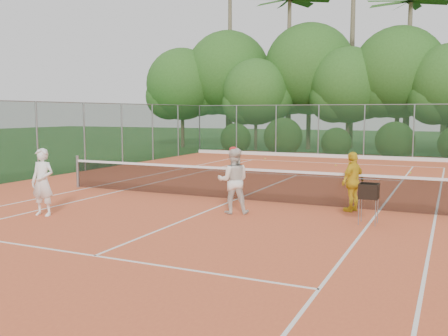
% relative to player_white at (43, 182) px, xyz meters
% --- Properties ---
extents(ground, '(120.00, 120.00, 0.00)m').
position_rel_player_white_xyz_m(ground, '(3.48, 4.09, -0.87)').
color(ground, '#1D4518').
rests_on(ground, ground).
extents(clay_court, '(18.00, 36.00, 0.02)m').
position_rel_player_white_xyz_m(clay_court, '(3.48, 4.09, -0.86)').
color(clay_court, '#D65B31').
rests_on(clay_court, ground).
extents(tennis_net, '(11.97, 0.10, 1.10)m').
position_rel_player_white_xyz_m(tennis_net, '(3.48, 4.09, -0.33)').
color(tennis_net, gray).
rests_on(tennis_net, clay_court).
extents(player_white, '(0.66, 0.47, 1.69)m').
position_rel_player_white_xyz_m(player_white, '(0.00, 0.00, 0.00)').
color(player_white, white).
rests_on(player_white, clay_court).
extents(player_center_grp, '(1.00, 0.90, 1.72)m').
position_rel_player_white_xyz_m(player_center_grp, '(4.22, 2.25, 0.00)').
color(player_center_grp, white).
rests_on(player_center_grp, clay_court).
extents(player_yellow, '(0.70, 0.99, 1.57)m').
position_rel_player_white_xyz_m(player_yellow, '(6.95, 3.80, -0.06)').
color(player_yellow, yellow).
rests_on(player_yellow, clay_court).
extents(ball_hopper, '(0.42, 0.42, 0.95)m').
position_rel_player_white_xyz_m(ball_hopper, '(7.57, 2.42, -0.09)').
color(ball_hopper, gray).
rests_on(ball_hopper, clay_court).
extents(stray_ball_a, '(0.07, 0.07, 0.07)m').
position_rel_player_white_xyz_m(stray_ball_a, '(-0.14, 16.60, -0.81)').
color(stray_ball_a, '#D1ED37').
rests_on(stray_ball_a, clay_court).
extents(stray_ball_b, '(0.07, 0.07, 0.07)m').
position_rel_player_white_xyz_m(stray_ball_b, '(4.17, 14.71, -0.81)').
color(stray_ball_b, yellow).
rests_on(stray_ball_b, clay_court).
extents(stray_ball_c, '(0.07, 0.07, 0.07)m').
position_rel_player_white_xyz_m(stray_ball_c, '(7.71, 13.03, -0.81)').
color(stray_ball_c, '#B2D331').
rests_on(stray_ball_c, clay_court).
extents(court_markings, '(11.03, 23.83, 0.01)m').
position_rel_player_white_xyz_m(court_markings, '(3.48, 4.09, -0.84)').
color(court_markings, white).
rests_on(court_markings, clay_court).
extents(fence_back, '(18.07, 0.07, 3.00)m').
position_rel_player_white_xyz_m(fence_back, '(3.48, 19.09, 0.65)').
color(fence_back, '#19381E').
rests_on(fence_back, clay_court).
extents(tropical_treeline, '(32.10, 8.49, 15.03)m').
position_rel_player_white_xyz_m(tropical_treeline, '(4.92, 24.31, 4.25)').
color(tropical_treeline, brown).
rests_on(tropical_treeline, ground).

